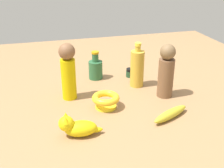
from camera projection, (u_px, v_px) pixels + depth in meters
ground at (112, 97)px, 1.30m from camera, size 2.00×2.00×0.00m
bowl at (106, 99)px, 1.19m from camera, size 0.12×0.12×0.06m
bottle_short at (96, 68)px, 1.47m from camera, size 0.07×0.07×0.15m
bottle_tall at (137, 68)px, 1.37m from camera, size 0.07×0.07×0.22m
banana at (171, 114)px, 1.12m from camera, size 0.19×0.11×0.04m
cat_figurine at (77, 127)px, 1.01m from camera, size 0.16×0.08×0.09m
person_figure_child at (166, 71)px, 1.26m from camera, size 0.08×0.08×0.24m
person_figure_adult at (68, 70)px, 1.23m from camera, size 0.09×0.09×0.25m
nail_polish_jar at (130, 73)px, 1.50m from camera, size 0.05×0.05×0.04m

